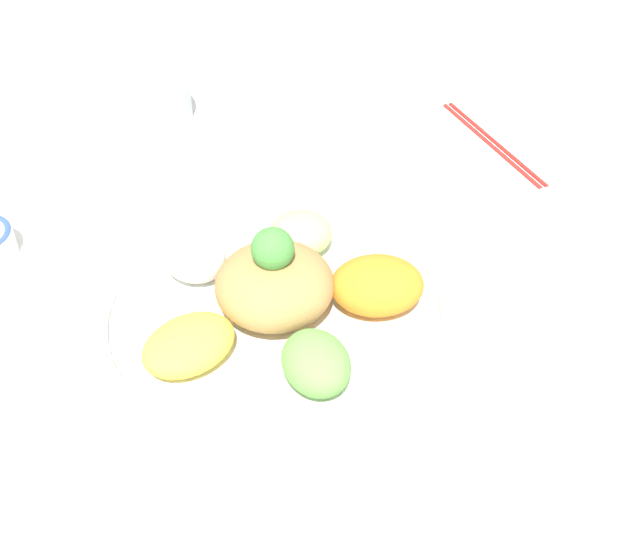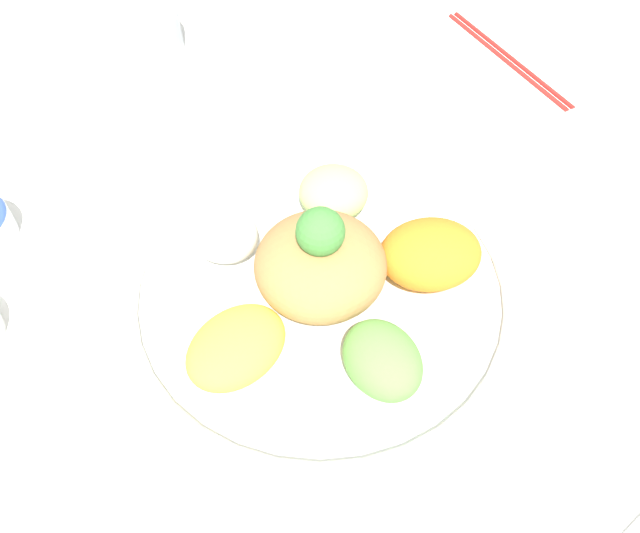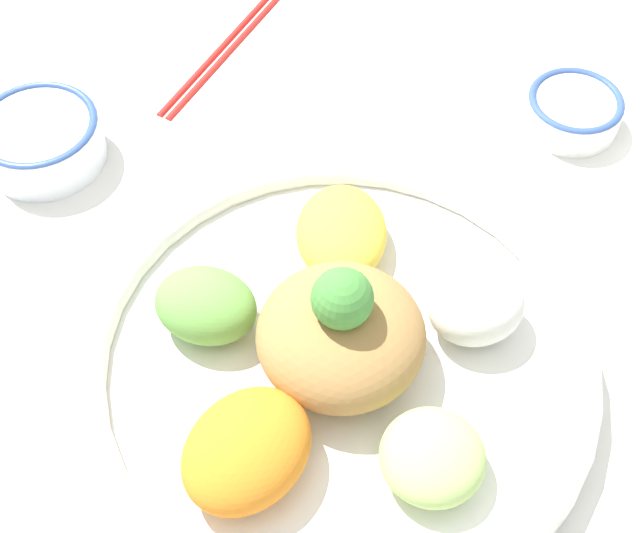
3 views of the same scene
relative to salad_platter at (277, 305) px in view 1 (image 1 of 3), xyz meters
name	(u,v)px [view 1 (image 1 of 3)]	position (x,y,z in m)	size (l,w,h in m)	color
ground_plane	(263,314)	(0.02, 0.01, -0.03)	(2.40, 2.40, 0.00)	white
salad_platter	(277,305)	(0.00, 0.00, 0.00)	(0.39, 0.39, 0.12)	white
side_serving_bowl	(126,102)	(0.49, 0.01, 0.01)	(0.18, 0.18, 0.06)	#A8B2BC
chopsticks_pair_far	(492,141)	(0.19, -0.43, -0.02)	(0.25, 0.04, 0.01)	red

